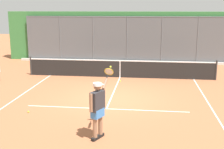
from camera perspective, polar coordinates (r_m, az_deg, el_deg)
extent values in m
plane|color=#A8603D|center=(12.70, -0.26, -4.69)|extent=(60.00, 60.00, 0.00)
cube|color=white|center=(11.50, -1.07, -6.54)|extent=(6.24, 0.05, 0.01)
cube|color=white|center=(12.11, 18.50, -6.22)|extent=(0.05, 9.71, 0.01)
cube|color=white|center=(13.09, -18.44, -4.81)|extent=(0.05, 9.71, 0.01)
cube|color=white|center=(14.03, 0.47, -2.99)|extent=(0.05, 5.34, 0.01)
cylinder|color=#565B60|center=(21.31, 15.97, 6.27)|extent=(0.07, 0.07, 3.21)
cylinder|color=#565B60|center=(21.08, 9.44, 6.52)|extent=(0.07, 0.07, 3.21)
cylinder|color=#565B60|center=(21.12, 2.84, 6.69)|extent=(0.07, 0.07, 3.21)
cylinder|color=#565B60|center=(21.43, -3.65, 6.76)|extent=(0.07, 0.07, 3.21)
cylinder|color=#565B60|center=(22.00, -9.88, 6.75)|extent=(0.07, 0.07, 3.21)
cylinder|color=#565B60|center=(22.82, -15.72, 6.68)|extent=(0.07, 0.07, 3.21)
cylinder|color=#565B60|center=(21.01, 2.89, 10.93)|extent=(14.47, 0.05, 0.05)
cube|color=#565B60|center=(21.12, 2.84, 6.69)|extent=(14.47, 0.02, 3.21)
cube|color=#387A3D|center=(21.75, 2.97, 7.27)|extent=(17.47, 0.90, 3.52)
cube|color=silver|center=(21.15, 2.76, 2.51)|extent=(15.47, 0.18, 0.15)
cylinder|color=#2D2D2D|center=(16.80, 19.23, 0.77)|extent=(0.09, 0.09, 1.07)
cylinder|color=#2D2D2D|center=(17.72, -15.21, 1.62)|extent=(0.09, 0.09, 1.07)
cube|color=black|center=(16.51, 1.54, 0.99)|extent=(10.18, 0.02, 0.91)
cube|color=white|center=(16.42, 1.55, 2.63)|extent=(10.18, 0.04, 0.05)
cube|color=white|center=(16.51, 1.54, 0.99)|extent=(0.05, 0.04, 0.91)
cube|color=black|center=(8.93, -3.23, -12.11)|extent=(0.21, 0.28, 0.09)
cylinder|color=#8C664C|center=(8.75, -3.27, -9.50)|extent=(0.13, 0.13, 0.79)
cube|color=black|center=(9.13, -2.22, -11.53)|extent=(0.21, 0.28, 0.09)
cylinder|color=#8C664C|center=(8.96, -2.24, -8.97)|extent=(0.13, 0.13, 0.79)
cube|color=#3D7AC6|center=(8.74, -2.77, -7.32)|extent=(0.38, 0.47, 0.26)
cube|color=#2D2D33|center=(8.63, -2.80, -5.05)|extent=(0.40, 0.53, 0.57)
cylinder|color=#8C664C|center=(8.39, -3.99, -5.41)|extent=(0.08, 0.08, 0.52)
cylinder|color=#8C664C|center=(8.90, -1.37, -1.82)|extent=(0.14, 0.39, 0.29)
sphere|color=#8C664C|center=(8.50, -2.83, -2.26)|extent=(0.22, 0.22, 0.22)
cylinder|color=white|center=(8.49, -2.83, -1.87)|extent=(0.33, 0.33, 0.08)
cube|color=white|center=(8.59, -2.36, -1.92)|extent=(0.25, 0.26, 0.02)
cylinder|color=black|center=(9.09, -0.93, -0.46)|extent=(0.06, 0.17, 0.13)
torus|color=gold|center=(9.24, -0.59, 0.54)|extent=(0.32, 0.22, 0.26)
cylinder|color=silver|center=(9.24, -0.59, 0.54)|extent=(0.27, 0.18, 0.21)
sphere|color=#C1D138|center=(9.38, -0.28, 1.47)|extent=(0.07, 0.07, 0.07)
sphere|color=#CCDB33|center=(15.63, 1.58, -1.26)|extent=(0.07, 0.07, 0.07)
sphere|color=#C1D138|center=(11.52, -15.65, -6.85)|extent=(0.07, 0.07, 0.07)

